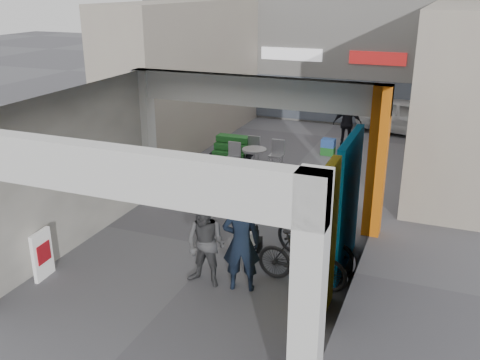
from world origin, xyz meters
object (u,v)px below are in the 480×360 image
at_px(bicycle_front, 315,239).
at_px(white_van, 412,117).
at_px(man_elderly, 324,199).
at_px(man_crates, 347,123).
at_px(border_collie, 255,240).
at_px(man_back_turned, 206,244).
at_px(man_with_dog, 241,243).
at_px(produce_stand, 232,152).
at_px(cafe_set, 254,160).
at_px(bicycle_rear, 302,260).

distance_m(bicycle_front, white_van, 11.41).
relative_size(man_elderly, man_crates, 0.93).
relative_size(border_collie, white_van, 0.17).
distance_m(man_back_turned, bicycle_front, 2.40).
bearing_deg(man_with_dog, produce_stand, -81.66).
bearing_deg(border_collie, bicycle_front, -13.08).
xyz_separation_m(man_elderly, man_crates, (-0.86, 7.16, 0.06)).
height_order(man_with_dog, white_van, man_with_dog).
bearing_deg(bicycle_front, man_elderly, 32.48).
height_order(cafe_set, man_back_turned, man_back_turned).
relative_size(border_collie, man_crates, 0.40).
bearing_deg(produce_stand, cafe_set, -10.23).
bearing_deg(cafe_set, man_crates, 59.10).
distance_m(man_with_dog, man_elderly, 3.26).
height_order(cafe_set, white_van, white_van).
xyz_separation_m(man_back_turned, man_elderly, (1.53, 3.25, -0.07)).
distance_m(man_crates, bicycle_front, 8.87).
distance_m(produce_stand, man_elderly, 5.63).
bearing_deg(bicycle_rear, man_elderly, 9.79).
xyz_separation_m(border_collie, white_van, (2.27, 11.38, 0.42)).
bearing_deg(produce_stand, man_crates, 60.80).
distance_m(man_with_dog, white_van, 13.04).
relative_size(cafe_set, bicycle_rear, 0.86).
distance_m(border_collie, man_back_turned, 1.77).
xyz_separation_m(man_crates, bicycle_front, (1.07, -8.80, -0.32)).
bearing_deg(man_back_turned, man_elderly, 69.45).
distance_m(cafe_set, man_with_dog, 7.03).
height_order(man_elderly, man_crates, man_crates).
relative_size(border_collie, man_elderly, 0.43).
distance_m(cafe_set, bicycle_front, 6.08).
bearing_deg(bicycle_front, cafe_set, 57.45).
xyz_separation_m(border_collie, man_with_dog, (0.28, -1.51, 0.70)).
xyz_separation_m(cafe_set, produce_stand, (-0.94, 0.44, 0.00)).
distance_m(border_collie, white_van, 11.61).
bearing_deg(man_elderly, cafe_set, 139.08).
bearing_deg(man_crates, man_with_dog, 77.65).
bearing_deg(man_with_dog, cafe_set, -87.23).
bearing_deg(man_with_dog, border_collie, -95.17).
height_order(cafe_set, man_crates, man_crates).
relative_size(cafe_set, bicycle_front, 0.77).
relative_size(cafe_set, man_elderly, 0.99).
distance_m(produce_stand, border_collie, 6.28).
relative_size(produce_stand, man_back_turned, 0.76).
bearing_deg(white_van, produce_stand, 149.40).
xyz_separation_m(border_collie, man_elderly, (1.12, 1.64, 0.52)).
height_order(border_collie, man_elderly, man_elderly).
bearing_deg(cafe_set, bicycle_front, -57.55).
bearing_deg(border_collie, white_van, 65.40).
distance_m(cafe_set, man_elderly, 4.66).
height_order(man_with_dog, bicycle_rear, man_with_dog).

